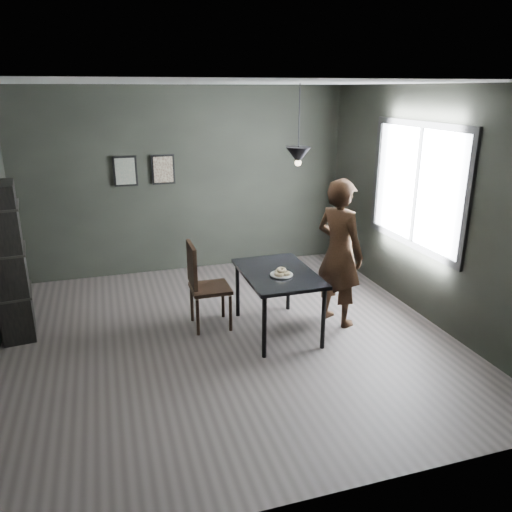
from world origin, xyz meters
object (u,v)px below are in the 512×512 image
object	(u,v)px
white_plate	(281,275)
cafe_table	(278,278)
woman	(339,253)
shelf_unit	(9,262)
pendant_lamp	(298,155)
wood_chair	(202,280)

from	to	relation	value
white_plate	cafe_table	bearing A→B (deg)	86.93
woman	shelf_unit	distance (m)	3.78
woman	shelf_unit	size ratio (longest dim) A/B	1.00
white_plate	shelf_unit	bearing A→B (deg)	162.12
shelf_unit	white_plate	bearing A→B (deg)	-24.77
cafe_table	shelf_unit	size ratio (longest dim) A/B	0.67
white_plate	pendant_lamp	size ratio (longest dim) A/B	0.27
cafe_table	woman	distance (m)	0.81
pendant_lamp	woman	bearing A→B (deg)	-7.30
pendant_lamp	cafe_table	bearing A→B (deg)	-158.20
cafe_table	woman	size ratio (longest dim) A/B	0.67
cafe_table	white_plate	bearing A→B (deg)	-93.07
wood_chair	shelf_unit	xyz separation A→B (m)	(-2.10, 0.44, 0.30)
white_plate	wood_chair	bearing A→B (deg)	148.51
shelf_unit	woman	bearing A→B (deg)	-18.76
wood_chair	cafe_table	bearing A→B (deg)	-23.82
wood_chair	shelf_unit	distance (m)	2.17
white_plate	woman	distance (m)	0.81
wood_chair	shelf_unit	bearing A→B (deg)	168.41
white_plate	shelf_unit	distance (m)	3.06
cafe_table	wood_chair	world-z (taller)	wood_chair
cafe_table	shelf_unit	distance (m)	3.04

